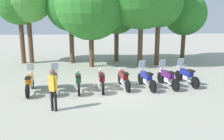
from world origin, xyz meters
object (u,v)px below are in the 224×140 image
Objects in this scene: tree_4 at (117,12)px; motorcycle_7 at (186,75)px; tree_0 at (19,1)px; motorcycle_5 at (146,78)px; tree_2 at (70,7)px; motorcycle_1 at (54,81)px; motorcycle_2 at (78,81)px; motorcycle_0 at (30,82)px; motorcycle_6 at (167,77)px; motorcycle_3 at (101,80)px; tree_3 at (91,5)px; tree_6 at (159,4)px; motorcycle_4 at (124,78)px; tree_7 at (185,14)px; person_0 at (53,87)px.

motorcycle_7 is at bearing -67.58° from tree_4.
motorcycle_5 is at bearing -42.68° from tree_0.
tree_2 is (-4.35, 7.37, 3.91)m from motorcycle_5.
tree_2 reaches higher than motorcycle_1.
tree_0 is (-4.73, 7.77, 4.36)m from motorcycle_2.
motorcycle_0 is 1.01× the size of motorcycle_6.
tree_4 reaches higher than motorcycle_3.
tree_2 is at bearing -173.28° from tree_4.
tree_2 reaches higher than tree_4.
tree_2 is 2.27m from tree_3.
tree_6 is at bearing -52.49° from motorcycle_1.
tree_3 reaches higher than motorcycle_4.
motorcycle_2 is 12.66m from tree_7.
motorcycle_3 is 3.54m from motorcycle_6.
tree_2 is 1.09× the size of tree_4.
tree_6 is 1.13× the size of tree_7.
tree_3 is 1.10× the size of tree_6.
tree_7 reaches higher than motorcycle_0.
tree_4 is (-3.04, 7.38, 3.51)m from motorcycle_7.
tree_4 reaches higher than motorcycle_1.
tree_3 is at bearing -21.69° from motorcycle_1.
person_0 is 11.70m from tree_0.
motorcycle_4 is 0.34× the size of tree_2.
tree_6 is (6.61, -1.45, 0.20)m from tree_2.
motorcycle_0 is 0.34× the size of tree_6.
motorcycle_0 is 1.00× the size of motorcycle_3.
person_0 is 0.25× the size of tree_0.
motorcycle_6 reaches higher than motorcycle_4.
tree_4 is (3.67, 0.43, -0.40)m from tree_2.
tree_4 is 0.90× the size of tree_6.
motorcycle_0 reaches higher than motorcycle_2.
motorcycle_1 reaches higher than motorcycle_4.
motorcycle_3 is at bearing 94.59° from motorcycle_4.
motorcycle_0 is at bearing 88.32° from motorcycle_2.
motorcycle_7 is at bearing 142.26° from person_0.
motorcycle_5 is 5.18m from person_0.
motorcycle_2 is at bearing 82.11° from motorcycle_6.
motorcycle_2 is 8.52m from tree_2.
tree_4 is (2.85, 7.95, 3.52)m from motorcycle_2.
motorcycle_2 is (2.36, 0.10, -0.01)m from motorcycle_0.
tree_7 is at bearing 17.64° from tree_3.
motorcycle_5 is at bearing -89.91° from motorcycle_3.
motorcycle_1 is 1.00× the size of motorcycle_2.
motorcycle_6 is at bearing -98.70° from motorcycle_4.
tree_4 is (1.67, 7.88, 3.52)m from motorcycle_3.
tree_2 is at bearing -17.00° from motorcycle_0.
tree_7 reaches higher than motorcycle_5.
motorcycle_5 is 1.00× the size of motorcycle_6.
tree_0 is (-3.55, 7.78, 4.34)m from motorcycle_1.
motorcycle_0 is 0.38× the size of tree_7.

